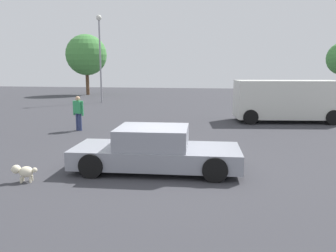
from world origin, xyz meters
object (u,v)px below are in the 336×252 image
van_white (286,100)px  pedestrian (78,110)px  light_post_near (100,45)px  sedan_foreground (155,150)px  dog (24,171)px

van_white → pedestrian: 10.69m
van_white → light_post_near: size_ratio=0.78×
pedestrian → van_white: bearing=129.2°
van_white → sedan_foreground: bearing=54.2°
sedan_foreground → light_post_near: bearing=111.7°
dog → van_white: van_white is taller
van_white → light_post_near: (-13.36, 8.02, 3.57)m
van_white → pedestrian: van_white is taller
sedan_foreground → van_white: (5.19, 9.45, 0.63)m
sedan_foreground → pedestrian: (-4.64, 5.24, 0.37)m
light_post_near → dog: bearing=-74.8°
sedan_foreground → dog: 3.39m
pedestrian → light_post_near: light_post_near is taller
van_white → light_post_near: bearing=-38.0°
van_white → pedestrian: size_ratio=3.50×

